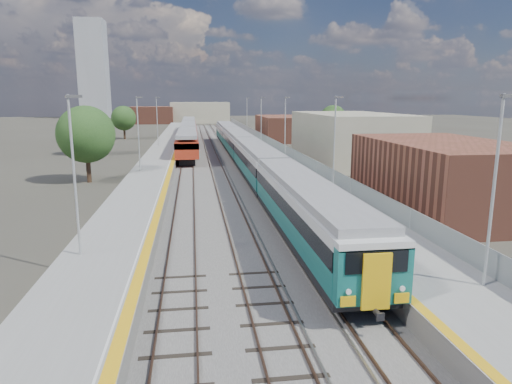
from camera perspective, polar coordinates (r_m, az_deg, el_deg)
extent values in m
plane|color=#47443A|center=(64.37, -3.60, 4.17)|extent=(320.00, 320.00, 0.00)
cube|color=#565451|center=(66.72, -5.70, 4.42)|extent=(10.50, 155.00, 0.06)
cube|color=#4C3323|center=(69.37, -3.28, 4.80)|extent=(0.07, 160.00, 0.14)
cube|color=#4C3323|center=(69.50, -2.09, 4.83)|extent=(0.07, 160.00, 0.14)
cube|color=#4C3323|center=(69.18, -6.18, 4.74)|extent=(0.07, 160.00, 0.14)
cube|color=#4C3323|center=(69.23, -4.98, 4.77)|extent=(0.07, 160.00, 0.14)
cube|color=#4C3323|center=(69.16, -9.08, 4.66)|extent=(0.07, 160.00, 0.14)
cube|color=#4C3323|center=(69.15, -7.89, 4.69)|extent=(0.07, 160.00, 0.14)
cube|color=gray|center=(69.34, -3.55, 4.79)|extent=(0.08, 160.00, 0.10)
cube|color=gray|center=(69.25, -4.71, 4.76)|extent=(0.08, 160.00, 0.10)
cube|color=slate|center=(67.36, 0.70, 4.95)|extent=(4.70, 155.00, 1.00)
cube|color=gray|center=(67.31, 0.70, 5.38)|extent=(4.70, 155.00, 0.03)
cube|color=gold|center=(67.02, -1.08, 5.37)|extent=(0.40, 155.00, 0.01)
cube|color=gray|center=(67.61, 2.56, 5.90)|extent=(0.06, 155.00, 1.20)
cylinder|color=#9EA0A3|center=(19.66, 27.53, -0.15)|extent=(0.12, 0.12, 7.50)
cube|color=#4C4C4F|center=(19.48, 29.16, 10.44)|extent=(0.70, 0.18, 0.14)
cylinder|color=#9EA0A3|center=(37.59, 9.77, 6.02)|extent=(0.12, 0.12, 7.50)
cube|color=#4C4C4F|center=(37.49, 10.34, 11.58)|extent=(0.70, 0.18, 0.14)
cylinder|color=#9EA0A3|center=(56.91, 3.66, 8.02)|extent=(0.12, 0.12, 7.50)
cube|color=#4C4C4F|center=(56.85, 3.96, 11.69)|extent=(0.70, 0.18, 0.14)
cylinder|color=#9EA0A3|center=(76.58, 0.65, 8.96)|extent=(0.12, 0.12, 7.50)
cube|color=#4C4C4F|center=(76.54, 0.84, 11.69)|extent=(0.70, 0.18, 0.14)
cylinder|color=#9EA0A3|center=(96.39, -1.14, 9.51)|extent=(0.12, 0.12, 7.50)
cube|color=#4C4C4F|center=(96.35, -1.00, 11.68)|extent=(0.70, 0.18, 0.14)
cube|color=slate|center=(66.76, -11.57, 4.66)|extent=(4.30, 155.00, 1.00)
cube|color=gray|center=(66.70, -11.59, 5.09)|extent=(4.30, 155.00, 0.03)
cube|color=gold|center=(66.60, -9.95, 5.16)|extent=(0.45, 155.00, 0.01)
cube|color=silver|center=(66.61, -10.25, 5.15)|extent=(0.08, 155.00, 0.01)
cylinder|color=#9EA0A3|center=(22.62, -21.75, 1.73)|extent=(0.12, 0.12, 7.50)
cube|color=#4C4C4F|center=(22.27, -21.83, 11.04)|extent=(0.70, 0.18, 0.14)
cylinder|color=#9EA0A3|center=(48.10, -14.49, 7.02)|extent=(0.12, 0.12, 7.50)
cube|color=#4C4C4F|center=(47.94, -14.41, 11.38)|extent=(0.70, 0.18, 0.14)
cylinder|color=#9EA0A3|center=(73.94, -12.25, 8.61)|extent=(0.12, 0.12, 7.50)
cube|color=#4C4C4F|center=(73.84, -12.18, 11.44)|extent=(0.70, 0.18, 0.14)
cube|color=brown|center=(37.23, 22.47, 1.88)|extent=(9.00, 16.00, 5.20)
cube|color=gray|center=(62.43, 11.63, 6.68)|extent=(11.00, 22.00, 6.40)
cube|color=brown|center=(93.55, 3.09, 7.98)|extent=(8.00, 18.00, 4.80)
cube|color=gray|center=(163.75, -7.03, 9.86)|extent=(20.00, 14.00, 7.00)
cube|color=brown|center=(159.30, -12.83, 9.36)|extent=(14.00, 12.00, 5.60)
cube|color=gray|center=(207.92, -19.66, 14.20)|extent=(11.00, 11.00, 40.00)
cube|color=black|center=(26.44, 6.12, -4.82)|extent=(2.71, 19.41, 0.46)
cube|color=#10534B|center=(26.23, 6.16, -3.15)|extent=(2.81, 19.41, 1.13)
cube|color=black|center=(26.02, 6.20, -1.25)|extent=(2.87, 19.41, 0.78)
cube|color=silver|center=(25.89, 6.23, 0.09)|extent=(2.81, 19.41, 0.48)
cube|color=gray|center=(25.81, 6.25, 0.99)|extent=(2.49, 19.41, 0.40)
cube|color=black|center=(45.55, 0.10, 2.21)|extent=(2.71, 19.41, 0.46)
cube|color=#10534B|center=(45.42, 0.10, 3.20)|extent=(2.81, 19.41, 1.13)
cube|color=black|center=(45.30, 0.10, 4.32)|extent=(2.87, 19.41, 0.78)
cube|color=silver|center=(45.23, 0.10, 5.09)|extent=(2.81, 19.41, 0.48)
cube|color=gray|center=(45.18, 0.10, 5.62)|extent=(2.49, 19.41, 0.40)
cube|color=black|center=(65.13, -2.34, 5.05)|extent=(2.71, 19.41, 0.46)
cube|color=#10534B|center=(65.05, -2.35, 5.74)|extent=(2.81, 19.41, 1.13)
cube|color=black|center=(64.96, -2.36, 6.53)|extent=(2.87, 19.41, 0.78)
cube|color=silver|center=(64.91, -2.36, 7.07)|extent=(2.81, 19.41, 0.48)
cube|color=gray|center=(64.88, -2.36, 7.44)|extent=(2.49, 19.41, 0.40)
cube|color=black|center=(84.87, -3.66, 6.57)|extent=(2.71, 19.41, 0.46)
cube|color=#10534B|center=(84.80, -3.67, 7.10)|extent=(2.81, 19.41, 1.13)
cube|color=black|center=(84.74, -3.68, 7.71)|extent=(2.87, 19.41, 0.78)
cube|color=silver|center=(84.70, -3.68, 8.12)|extent=(2.81, 19.41, 0.48)
cube|color=gray|center=(84.67, -3.69, 8.41)|extent=(2.49, 19.41, 0.40)
cube|color=#10534B|center=(17.08, 14.37, -10.02)|extent=(2.79, 0.60, 2.09)
cube|color=black|center=(16.60, 14.88, -8.48)|extent=(2.29, 0.06, 0.80)
cube|color=gold|center=(16.80, 14.83, -10.78)|extent=(1.04, 0.10, 2.09)
cube|color=black|center=(65.38, -8.52, 4.61)|extent=(1.98, 16.86, 0.69)
cube|color=maroon|center=(65.21, -8.56, 6.05)|extent=(2.92, 19.83, 2.09)
cube|color=black|center=(65.16, -8.58, 6.51)|extent=(2.98, 19.83, 0.73)
cube|color=gray|center=(65.08, -8.61, 7.42)|extent=(2.61, 19.83, 0.42)
cube|color=black|center=(85.60, -8.41, 6.25)|extent=(1.98, 16.86, 0.69)
cube|color=maroon|center=(85.46, -8.44, 7.35)|extent=(2.92, 19.83, 2.09)
cube|color=black|center=(85.43, -8.45, 7.70)|extent=(2.98, 19.83, 0.73)
cube|color=gray|center=(85.36, -8.47, 8.40)|extent=(2.61, 19.83, 0.42)
cube|color=black|center=(105.86, -8.34, 7.26)|extent=(1.98, 16.86, 0.69)
cube|color=maroon|center=(105.75, -8.37, 8.15)|extent=(2.92, 19.83, 2.09)
cube|color=black|center=(105.72, -8.38, 8.43)|extent=(2.98, 19.83, 0.73)
cube|color=gray|center=(105.67, -8.39, 9.00)|extent=(2.61, 19.83, 0.42)
cylinder|color=#382619|center=(48.89, -20.19, 2.69)|extent=(0.44, 0.44, 2.68)
sphere|color=#1B3C17|center=(48.51, -20.48, 6.77)|extent=(5.65, 5.65, 5.65)
cylinder|color=#382619|center=(72.87, -20.01, 5.31)|extent=(0.44, 0.44, 2.39)
sphere|color=#1B3C17|center=(72.63, -20.18, 7.75)|extent=(5.04, 5.04, 5.04)
cylinder|color=#382619|center=(99.30, -16.12, 7.06)|extent=(0.44, 0.44, 2.39)
sphere|color=#1B3C17|center=(99.13, -16.22, 8.86)|extent=(5.05, 5.05, 5.05)
cylinder|color=#382619|center=(90.61, 9.53, 6.98)|extent=(0.44, 0.44, 2.47)
sphere|color=#1B3C17|center=(90.41, 9.60, 9.01)|extent=(5.21, 5.21, 5.21)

